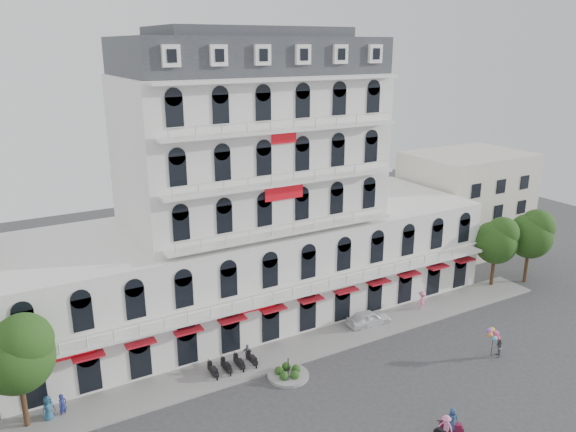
# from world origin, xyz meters

# --- Properties ---
(ground) EXTENTS (120.00, 120.00, 0.00)m
(ground) POSITION_xyz_m (0.00, 0.00, 0.00)
(ground) COLOR #38383A
(ground) RESTS_ON ground
(sidewalk) EXTENTS (53.00, 4.00, 0.16)m
(sidewalk) POSITION_xyz_m (0.00, 9.00, 0.08)
(sidewalk) COLOR gray
(sidewalk) RESTS_ON ground
(main_building) EXTENTS (45.00, 15.00, 25.80)m
(main_building) POSITION_xyz_m (0.00, 18.00, 9.96)
(main_building) COLOR silver
(main_building) RESTS_ON ground
(flank_building_east) EXTENTS (14.00, 10.00, 12.00)m
(flank_building_east) POSITION_xyz_m (30.00, 20.00, 6.00)
(flank_building_east) COLOR beige
(flank_building_east) RESTS_ON ground
(traffic_island) EXTENTS (3.20, 3.20, 1.60)m
(traffic_island) POSITION_xyz_m (-3.00, 6.00, 0.26)
(traffic_island) COLOR gray
(traffic_island) RESTS_ON ground
(parked_scooter_row) EXTENTS (4.40, 1.80, 1.10)m
(parked_scooter_row) POSITION_xyz_m (-6.35, 8.80, 0.00)
(parked_scooter_row) COLOR black
(parked_scooter_row) RESTS_ON ground
(tree_west_inner) EXTENTS (4.76, 4.76, 8.25)m
(tree_west_inner) POSITION_xyz_m (-20.95, 9.48, 5.68)
(tree_west_inner) COLOR #382314
(tree_west_inner) RESTS_ON ground
(tree_east_inner) EXTENTS (4.40, 4.37, 7.57)m
(tree_east_inner) POSITION_xyz_m (24.05, 9.98, 5.21)
(tree_east_inner) COLOR #382314
(tree_east_inner) RESTS_ON ground
(tree_east_outer) EXTENTS (4.65, 4.65, 8.05)m
(tree_east_outer) POSITION_xyz_m (28.05, 8.98, 5.55)
(tree_east_outer) COLOR #382314
(tree_east_outer) RESTS_ON ground
(parked_car) EXTENTS (4.31, 1.99, 1.43)m
(parked_car) POSITION_xyz_m (7.43, 9.50, 0.72)
(parked_car) COLOR white
(parked_car) RESTS_ON ground
(rider_east) EXTENTS (1.42, 1.19, 2.06)m
(rider_east) POSITION_xyz_m (2.82, -5.15, 1.01)
(rider_east) COLOR maroon
(rider_east) RESTS_ON ground
(rider_center) EXTENTS (0.79, 1.70, 2.14)m
(rider_center) POSITION_xyz_m (1.87, -5.53, 1.12)
(rider_center) COLOR black
(rider_center) RESTS_ON ground
(pedestrian_left) EXTENTS (1.10, 0.97, 1.88)m
(pedestrian_left) POSITION_xyz_m (-19.62, 9.50, 0.94)
(pedestrian_left) COLOR #265372
(pedestrian_left) RESTS_ON ground
(pedestrian_mid) EXTENTS (0.95, 0.75, 1.51)m
(pedestrian_mid) POSITION_xyz_m (-4.74, 9.50, 0.76)
(pedestrian_mid) COLOR slate
(pedestrian_mid) RESTS_ON ground
(pedestrian_right) EXTENTS (1.26, 0.75, 1.91)m
(pedestrian_right) POSITION_xyz_m (13.77, 9.50, 0.95)
(pedestrian_right) COLOR pink
(pedestrian_right) RESTS_ON ground
(pedestrian_far) EXTENTS (0.74, 0.66, 1.71)m
(pedestrian_far) POSITION_xyz_m (-18.71, 9.50, 0.86)
(pedestrian_far) COLOR navy
(pedestrian_far) RESTS_ON ground
(balloon_vendor) EXTENTS (1.46, 1.32, 2.45)m
(balloon_vendor) POSITION_xyz_m (13.12, 0.14, 1.28)
(balloon_vendor) COLOR slate
(balloon_vendor) RESTS_ON ground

